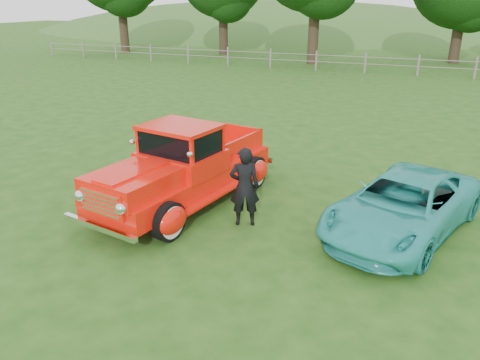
% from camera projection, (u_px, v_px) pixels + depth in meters
% --- Properties ---
extents(ground, '(140.00, 140.00, 0.00)m').
position_uv_depth(ground, '(199.00, 227.00, 9.25)').
color(ground, '#1E4813').
rests_on(ground, ground).
extents(distant_hills, '(116.00, 60.00, 18.00)m').
position_uv_depth(distant_hills, '(372.00, 67.00, 63.61)').
color(distant_hills, '#345D22').
rests_on(distant_hills, ground).
extents(fence_line, '(48.00, 0.12, 1.20)m').
position_uv_depth(fence_line, '(365.00, 63.00, 28.00)').
color(fence_line, slate).
rests_on(fence_line, ground).
extents(red_pickup, '(2.87, 5.21, 1.78)m').
position_uv_depth(red_pickup, '(184.00, 168.00, 10.11)').
color(red_pickup, black).
rests_on(red_pickup, ground).
extents(teal_sedan, '(3.09, 4.46, 1.13)m').
position_uv_depth(teal_sedan, '(403.00, 206.00, 8.86)').
color(teal_sedan, teal).
rests_on(teal_sedan, ground).
extents(man, '(0.69, 0.59, 1.61)m').
position_uv_depth(man, '(245.00, 187.00, 9.11)').
color(man, black).
rests_on(man, ground).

